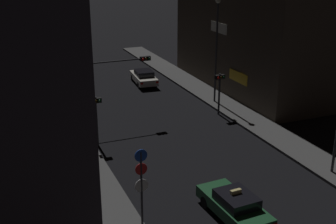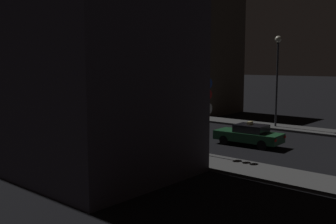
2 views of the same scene
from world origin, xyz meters
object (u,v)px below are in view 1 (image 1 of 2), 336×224
object	(u,v)px
street_lamp_far_block	(217,39)
traffic_light_left_kerb	(96,111)
traffic_light_right_kerb	(220,85)
traffic_light_overhead	(111,76)
far_car	(144,77)
sign_pole_left	(142,187)
taxi	(234,205)

from	to	relation	value
street_lamp_far_block	traffic_light_left_kerb	bearing A→B (deg)	-156.93
traffic_light_right_kerb	traffic_light_overhead	bearing A→B (deg)	170.31
far_car	traffic_light_right_kerb	distance (m)	10.92
street_lamp_far_block	sign_pole_left	bearing A→B (deg)	-127.37
taxi	traffic_light_overhead	xyz separation A→B (m)	(-1.94, 14.77, 2.99)
sign_pole_left	street_lamp_far_block	xyz separation A→B (m)	(12.26, 16.05, 2.72)
traffic_light_left_kerb	far_car	bearing A→B (deg)	58.35
street_lamp_far_block	traffic_light_right_kerb	bearing A→B (deg)	-111.39
traffic_light_overhead	traffic_light_right_kerb	size ratio (longest dim) A/B	1.57
taxi	street_lamp_far_block	size ratio (longest dim) A/B	0.52
taxi	traffic_light_right_kerb	bearing A→B (deg)	64.23
traffic_light_right_kerb	street_lamp_far_block	size ratio (longest dim) A/B	0.39
far_car	traffic_light_overhead	distance (m)	11.09
far_car	traffic_light_overhead	bearing A→B (deg)	-122.36
traffic_light_overhead	sign_pole_left	world-z (taller)	traffic_light_overhead
street_lamp_far_block	traffic_light_overhead	bearing A→B (deg)	-172.58
sign_pole_left	street_lamp_far_block	distance (m)	20.38
traffic_light_overhead	traffic_light_left_kerb	distance (m)	4.42
traffic_light_left_kerb	sign_pole_left	xyz separation A→B (m)	(-0.73, -11.14, 0.34)
taxi	street_lamp_far_block	world-z (taller)	street_lamp_far_block
traffic_light_right_kerb	sign_pole_left	distance (m)	17.48
traffic_light_overhead	traffic_light_left_kerb	xyz separation A→B (m)	(-2.12, -3.68, -1.22)
traffic_light_left_kerb	traffic_light_right_kerb	size ratio (longest dim) A/B	1.03
sign_pole_left	traffic_light_right_kerb	bearing A→B (deg)	50.06
traffic_light_overhead	traffic_light_right_kerb	xyz separation A→B (m)	(8.38, -1.43, -1.28)
far_car	traffic_light_left_kerb	world-z (taller)	traffic_light_left_kerb
traffic_light_overhead	street_lamp_far_block	xyz separation A→B (m)	(9.42, 1.23, 1.84)
taxi	traffic_light_overhead	bearing A→B (deg)	97.47
traffic_light_left_kerb	street_lamp_far_block	world-z (taller)	street_lamp_far_block
taxi	traffic_light_left_kerb	distance (m)	11.93
sign_pole_left	street_lamp_far_block	bearing A→B (deg)	52.63
street_lamp_far_block	far_car	bearing A→B (deg)	115.41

